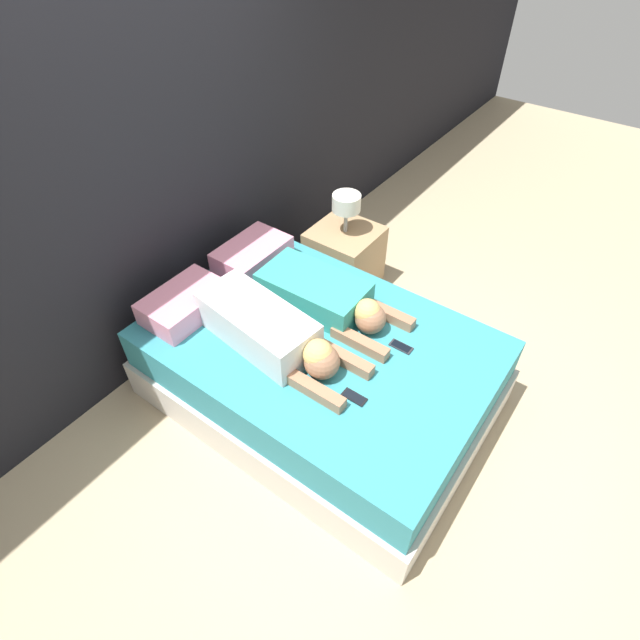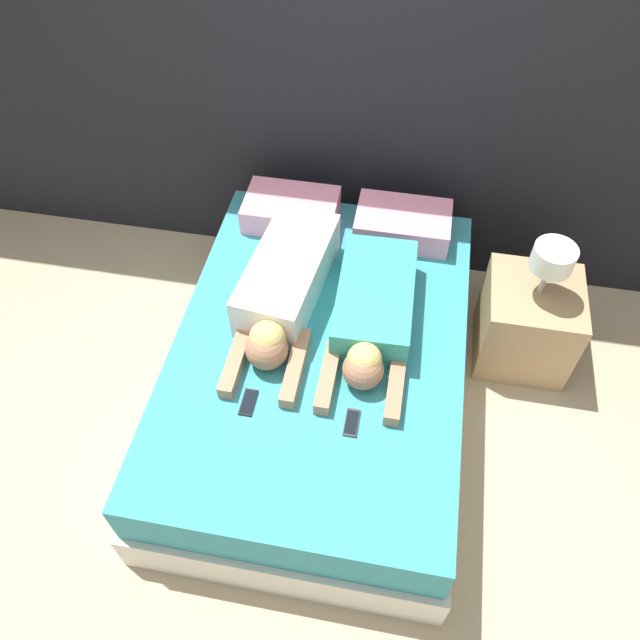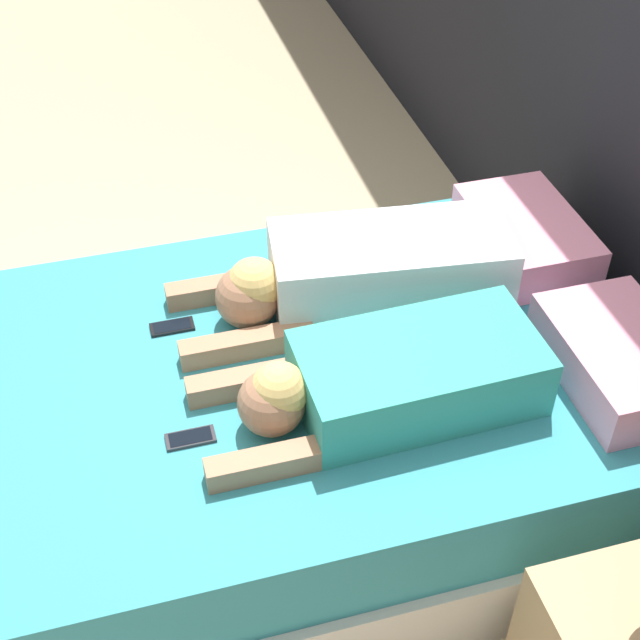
{
  "view_description": "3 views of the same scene",
  "coord_description": "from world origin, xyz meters",
  "px_view_note": "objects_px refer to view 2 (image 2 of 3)",
  "views": [
    {
      "loc": [
        -1.69,
        -1.24,
        2.73
      ],
      "look_at": [
        0.0,
        0.0,
        0.71
      ],
      "focal_mm": 28.0,
      "sensor_mm": 36.0,
      "label": 1
    },
    {
      "loc": [
        0.33,
        -1.81,
        2.98
      ],
      "look_at": [
        0.0,
        0.0,
        0.71
      ],
      "focal_mm": 35.0,
      "sensor_mm": 36.0,
      "label": 2
    },
    {
      "loc": [
        1.89,
        -0.52,
        2.43
      ],
      "look_at": [
        0.0,
        0.0,
        0.71
      ],
      "focal_mm": 50.0,
      "sensor_mm": 36.0,
      "label": 3
    }
  ],
  "objects_px": {
    "person_right": "(372,314)",
    "nightstand": "(528,321)",
    "pillow_head_right": "(403,224)",
    "cell_phone_right": "(352,423)",
    "pillow_head_left": "(291,210)",
    "bed": "(320,372)",
    "cell_phone_left": "(248,402)",
    "person_left": "(284,289)"
  },
  "relations": [
    {
      "from": "person_left",
      "to": "pillow_head_right",
      "type": "bearing_deg",
      "value": 49.73
    },
    {
      "from": "pillow_head_left",
      "to": "person_left",
      "type": "bearing_deg",
      "value": -81.25
    },
    {
      "from": "person_right",
      "to": "pillow_head_right",
      "type": "bearing_deg",
      "value": 83.37
    },
    {
      "from": "pillow_head_right",
      "to": "cell_phone_right",
      "type": "xyz_separation_m",
      "value": [
        -0.09,
        -1.25,
        -0.07
      ]
    },
    {
      "from": "bed",
      "to": "cell_phone_left",
      "type": "xyz_separation_m",
      "value": [
        -0.25,
        -0.41,
        0.29
      ]
    },
    {
      "from": "cell_phone_left",
      "to": "cell_phone_right",
      "type": "bearing_deg",
      "value": -2.28
    },
    {
      "from": "pillow_head_left",
      "to": "pillow_head_right",
      "type": "height_order",
      "value": "same"
    },
    {
      "from": "cell_phone_right",
      "to": "pillow_head_left",
      "type": "bearing_deg",
      "value": 113.24
    },
    {
      "from": "cell_phone_left",
      "to": "pillow_head_left",
      "type": "bearing_deg",
      "value": 92.96
    },
    {
      "from": "pillow_head_left",
      "to": "person_right",
      "type": "distance_m",
      "value": 0.89
    },
    {
      "from": "pillow_head_left",
      "to": "person_right",
      "type": "xyz_separation_m",
      "value": [
        0.55,
        -0.7,
        0.02
      ]
    },
    {
      "from": "person_right",
      "to": "cell_phone_right",
      "type": "height_order",
      "value": "person_right"
    },
    {
      "from": "pillow_head_right",
      "to": "person_left",
      "type": "height_order",
      "value": "person_left"
    },
    {
      "from": "pillow_head_right",
      "to": "person_right",
      "type": "height_order",
      "value": "person_right"
    },
    {
      "from": "pillow_head_left",
      "to": "cell_phone_left",
      "type": "distance_m",
      "value": 1.24
    },
    {
      "from": "person_left",
      "to": "cell_phone_right",
      "type": "distance_m",
      "value": 0.77
    },
    {
      "from": "cell_phone_right",
      "to": "nightstand",
      "type": "height_order",
      "value": "nightstand"
    },
    {
      "from": "bed",
      "to": "cell_phone_left",
      "type": "distance_m",
      "value": 0.57
    },
    {
      "from": "nightstand",
      "to": "bed",
      "type": "bearing_deg",
      "value": -153.17
    },
    {
      "from": "cell_phone_left",
      "to": "nightstand",
      "type": "bearing_deg",
      "value": 35.8
    },
    {
      "from": "pillow_head_right",
      "to": "person_right",
      "type": "bearing_deg",
      "value": -96.63
    },
    {
      "from": "person_right",
      "to": "cell_phone_right",
      "type": "xyz_separation_m",
      "value": [
        -0.01,
        -0.56,
        -0.09
      ]
    },
    {
      "from": "pillow_head_right",
      "to": "cell_phone_left",
      "type": "relative_size",
      "value": 3.75
    },
    {
      "from": "pillow_head_left",
      "to": "cell_phone_right",
      "type": "relative_size",
      "value": 3.75
    },
    {
      "from": "bed",
      "to": "pillow_head_right",
      "type": "distance_m",
      "value": 0.95
    },
    {
      "from": "cell_phone_left",
      "to": "nightstand",
      "type": "distance_m",
      "value": 1.66
    },
    {
      "from": "bed",
      "to": "person_left",
      "type": "xyz_separation_m",
      "value": [
        -0.22,
        0.19,
        0.4
      ]
    },
    {
      "from": "person_right",
      "to": "nightstand",
      "type": "height_order",
      "value": "nightstand"
    },
    {
      "from": "person_right",
      "to": "cell_phone_left",
      "type": "xyz_separation_m",
      "value": [
        -0.49,
        -0.54,
        -0.09
      ]
    },
    {
      "from": "bed",
      "to": "pillow_head_left",
      "type": "xyz_separation_m",
      "value": [
        -0.32,
        0.82,
        0.36
      ]
    },
    {
      "from": "pillow_head_right",
      "to": "bed",
      "type": "bearing_deg",
      "value": -111.1
    },
    {
      "from": "nightstand",
      "to": "person_right",
      "type": "bearing_deg",
      "value": -153.45
    },
    {
      "from": "bed",
      "to": "cell_phone_left",
      "type": "height_order",
      "value": "cell_phone_left"
    },
    {
      "from": "pillow_head_left",
      "to": "person_right",
      "type": "relative_size",
      "value": 0.52
    },
    {
      "from": "nightstand",
      "to": "cell_phone_left",
      "type": "bearing_deg",
      "value": -144.2
    },
    {
      "from": "bed",
      "to": "person_right",
      "type": "bearing_deg",
      "value": 27.79
    },
    {
      "from": "bed",
      "to": "cell_phone_right",
      "type": "xyz_separation_m",
      "value": [
        0.22,
        -0.43,
        0.29
      ]
    },
    {
      "from": "bed",
      "to": "cell_phone_right",
      "type": "height_order",
      "value": "cell_phone_right"
    },
    {
      "from": "person_right",
      "to": "pillow_head_left",
      "type": "bearing_deg",
      "value": 128.42
    },
    {
      "from": "pillow_head_left",
      "to": "cell_phone_right",
      "type": "xyz_separation_m",
      "value": [
        0.54,
        -1.25,
        -0.07
      ]
    },
    {
      "from": "cell_phone_left",
      "to": "bed",
      "type": "bearing_deg",
      "value": 58.62
    },
    {
      "from": "person_left",
      "to": "person_right",
      "type": "distance_m",
      "value": 0.46
    }
  ]
}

